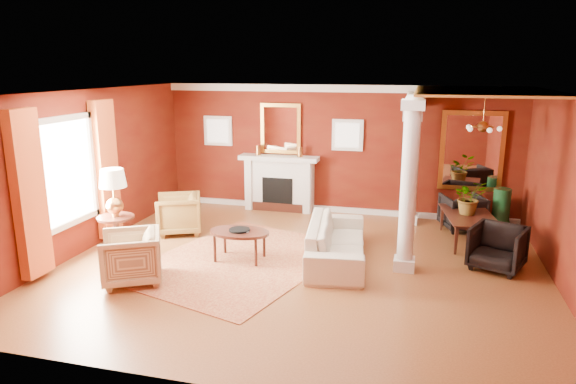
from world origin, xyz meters
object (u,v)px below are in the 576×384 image
(armchair_leopard, at_px, (179,212))
(armchair_stripe, at_px, (131,255))
(coffee_table, at_px, (240,233))
(sofa, at_px, (337,235))
(side_table, at_px, (114,198))
(dining_table, at_px, (470,220))

(armchair_leopard, height_order, armchair_stripe, armchair_stripe)
(armchair_leopard, distance_m, coffee_table, 2.05)
(sofa, relative_size, side_table, 1.52)
(sofa, xyz_separation_m, armchair_stripe, (-2.95, -1.72, -0.02))
(armchair_stripe, distance_m, dining_table, 6.21)
(armchair_leopard, bearing_deg, side_table, -41.21)
(armchair_leopard, relative_size, coffee_table, 0.82)
(armchair_leopard, height_order, side_table, side_table)
(sofa, height_order, coffee_table, sofa)
(side_table, bearing_deg, armchair_stripe, -48.04)
(dining_table, bearing_deg, armchair_stripe, 113.98)
(side_table, distance_m, dining_table, 6.58)
(armchair_leopard, relative_size, dining_table, 0.55)
(sofa, bearing_deg, side_table, 94.35)
(dining_table, bearing_deg, coffee_table, 108.66)
(armchair_leopard, height_order, coffee_table, armchair_leopard)
(coffee_table, relative_size, dining_table, 0.67)
(side_table, bearing_deg, dining_table, 21.12)
(sofa, distance_m, side_table, 3.92)
(sofa, relative_size, coffee_table, 2.28)
(coffee_table, bearing_deg, armchair_leopard, 146.80)
(coffee_table, bearing_deg, armchair_stripe, -135.12)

